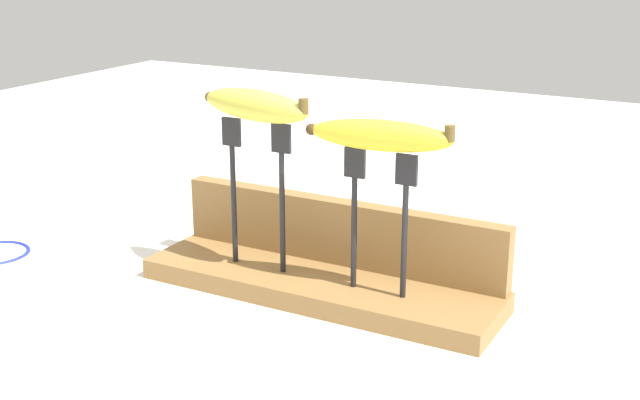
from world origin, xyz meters
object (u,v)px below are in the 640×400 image
fork_stand_left (257,181)px  banana_raised_left (255,105)px  banana_raised_right (381,135)px  fork_stand_right (379,209)px

fork_stand_left → banana_raised_left: bearing=168.0°
banana_raised_left → banana_raised_right: bearing=-0.0°
fork_stand_right → banana_raised_right: banana_raised_right is taller
fork_stand_left → banana_raised_right: (0.17, -0.00, 0.08)m
banana_raised_right → fork_stand_right: bearing=7.7°
fork_stand_left → banana_raised_right: 0.19m
fork_stand_right → banana_raised_left: (-0.17, 0.00, 0.11)m
banana_raised_right → fork_stand_left: bearing=180.0°
banana_raised_left → fork_stand_left: bearing=-12.0°
banana_raised_left → banana_raised_right: banana_raised_left is taller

